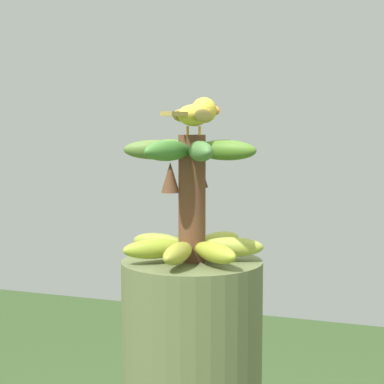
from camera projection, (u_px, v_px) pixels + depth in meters
banana_bunch at (192, 197)px, 1.31m from camera, size 0.28×0.28×0.25m
perched_bird at (197, 113)px, 1.28m from camera, size 0.18×0.07×0.07m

